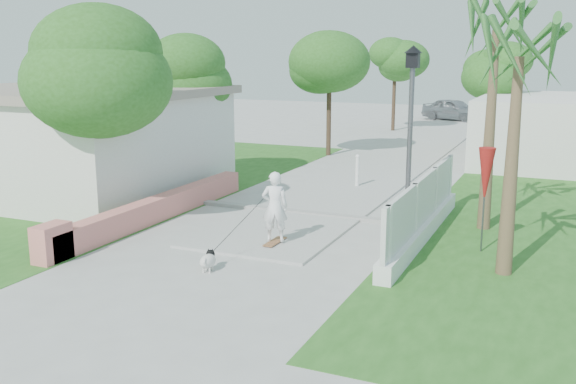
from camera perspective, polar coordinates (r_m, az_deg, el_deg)
The scene contains 21 objects.
ground at distance 12.21m, azimuth -9.41°, elevation -8.34°, with size 90.00×90.00×0.00m, color #B7B7B2.
path_strip at distance 30.49m, azimuth 11.53°, elevation 4.00°, with size 3.20×36.00×0.06m, color #B7B7B2.
curb at distance 17.29m, azimuth 1.47°, elevation -1.86°, with size 6.50×0.25×0.10m, color #999993.
grass_left at distance 22.43m, azimuth -13.30°, elevation 0.96°, with size 8.00×20.00×0.01m, color #285C1D.
pink_wall at distance 16.72m, azimuth -12.31°, elevation -1.71°, with size 0.45×8.20×0.80m.
house_left at distance 21.30m, azimuth -18.90°, elevation 4.49°, with size 8.40×7.40×3.23m.
lattice_fence at distance 15.28m, azimuth 11.92°, elevation -2.11°, with size 0.35×7.00×1.50m.
building_right at distance 27.68m, azimuth 22.99°, elevation 5.12°, with size 6.00×8.00×2.60m, color silver.
street_lamp at distance 15.52m, azimuth 10.80°, elevation 5.23°, with size 0.44×0.44×4.44m.
bollard at distance 20.80m, azimuth 6.18°, elevation 1.97°, with size 0.14×0.14×1.09m.
patio_umbrella at distance 14.34m, azimuth 17.17°, elevation 1.35°, with size 0.36×0.36×2.30m.
tree_left_near at distance 16.55m, azimuth -17.41°, elevation 10.17°, with size 3.60×3.60×5.28m.
tree_left_mid at distance 21.56m, azimuth -9.69°, elevation 10.02°, with size 3.20×3.20×4.85m.
tree_path_left at distance 27.16m, azimuth 3.73°, elevation 11.27°, with size 3.40×3.40×5.23m.
tree_path_right at distance 29.68m, azimuth 17.98°, elevation 10.16°, with size 3.00×3.00×4.79m.
tree_path_far at distance 36.66m, azimuth 9.52°, elevation 11.36°, with size 3.20×3.20×5.17m.
palm_far at distance 16.12m, azimuth 17.96°, elevation 12.45°, with size 1.80×1.80×5.30m.
palm_near at distance 12.76m, azimuth 19.81°, elevation 10.17°, with size 1.80×1.80×4.70m.
skateboarder at distance 14.01m, azimuth -2.73°, elevation -2.10°, with size 0.82×2.37×1.70m.
dog at distance 12.95m, azimuth -7.10°, elevation -6.02°, with size 0.37×0.58×0.41m.
parked_car at distance 43.01m, azimuth 14.54°, elevation 7.10°, with size 1.69×4.20×1.43m, color #AEB2B6.
Camera 1 is at (6.35, -9.52, 4.25)m, focal length 40.00 mm.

